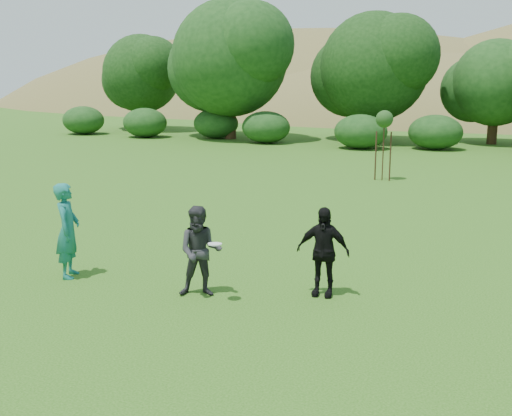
{
  "coord_description": "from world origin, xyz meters",
  "views": [
    {
      "loc": [
        6.44,
        -10.88,
        4.35
      ],
      "look_at": [
        0.0,
        3.0,
        1.1
      ],
      "focal_mm": 45.0,
      "sensor_mm": 36.0,
      "label": 1
    }
  ],
  "objects_px": {
    "player_black": "(323,251)",
    "sapling": "(384,121)",
    "player_grey": "(200,251)",
    "player_teal": "(68,230)"
  },
  "relations": [
    {
      "from": "player_grey",
      "to": "sapling",
      "type": "height_order",
      "value": "sapling"
    },
    {
      "from": "player_teal",
      "to": "player_grey",
      "type": "bearing_deg",
      "value": -113.54
    },
    {
      "from": "player_teal",
      "to": "player_grey",
      "type": "relative_size",
      "value": 1.14
    },
    {
      "from": "player_black",
      "to": "player_grey",
      "type": "bearing_deg",
      "value": -160.99
    },
    {
      "from": "player_black",
      "to": "sapling",
      "type": "relative_size",
      "value": 0.63
    },
    {
      "from": "player_black",
      "to": "sapling",
      "type": "bearing_deg",
      "value": 93.05
    },
    {
      "from": "player_black",
      "to": "sapling",
      "type": "xyz_separation_m",
      "value": [
        -2.31,
        14.14,
        1.52
      ]
    },
    {
      "from": "player_teal",
      "to": "sapling",
      "type": "xyz_separation_m",
      "value": [
        3.04,
        15.31,
        1.39
      ]
    },
    {
      "from": "player_teal",
      "to": "player_black",
      "type": "xyz_separation_m",
      "value": [
        5.35,
        1.18,
        -0.13
      ]
    },
    {
      "from": "player_grey",
      "to": "player_black",
      "type": "relative_size",
      "value": 1.01
    }
  ]
}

